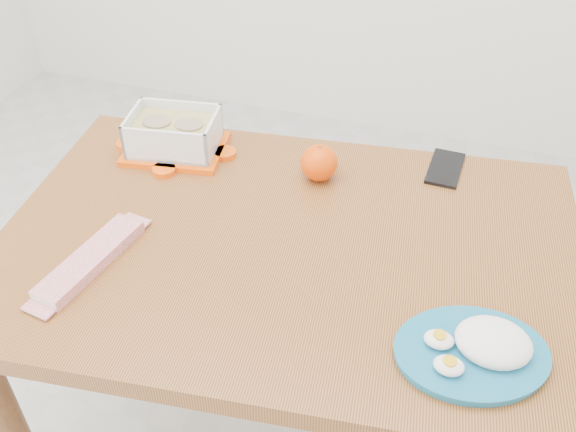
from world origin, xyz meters
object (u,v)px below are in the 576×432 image
(orange_fruit, at_px, (319,163))
(smartphone, at_px, (445,168))
(dining_table, at_px, (288,282))
(rice_plate, at_px, (479,347))
(food_container, at_px, (174,134))

(orange_fruit, distance_m, smartphone, 0.28)
(dining_table, xyz_separation_m, rice_plate, (0.37, -0.17, 0.13))
(food_container, relative_size, smartphone, 1.77)
(smartphone, bearing_deg, dining_table, -124.95)
(orange_fruit, height_order, rice_plate, orange_fruit)
(rice_plate, bearing_deg, food_container, 131.90)
(rice_plate, height_order, smartphone, rice_plate)
(dining_table, bearing_deg, food_container, 141.11)
(dining_table, height_order, orange_fruit, orange_fruit)
(food_container, height_order, smartphone, food_container)
(dining_table, bearing_deg, smartphone, 46.19)
(food_container, height_order, rice_plate, food_container)
(dining_table, xyz_separation_m, food_container, (-0.34, 0.21, 0.16))
(dining_table, distance_m, orange_fruit, 0.26)
(smartphone, bearing_deg, rice_plate, -74.87)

